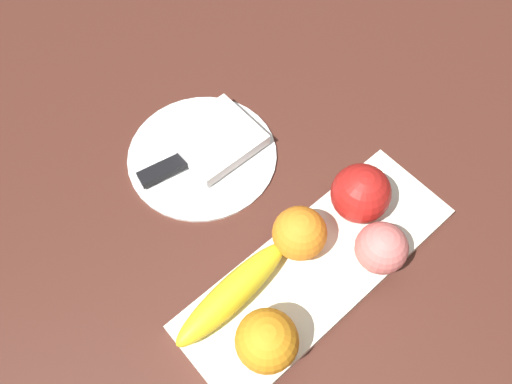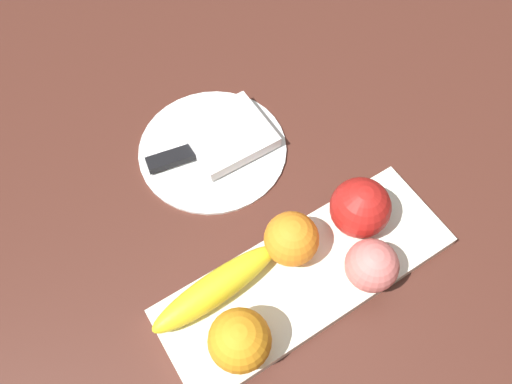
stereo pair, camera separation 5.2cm
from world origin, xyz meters
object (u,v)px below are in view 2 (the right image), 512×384
fruit_tray (306,276)px  dinner_plate (213,148)px  apple (360,208)px  knife (187,154)px  orange_near_apple (294,237)px  banana (216,288)px  peach (372,266)px  folded_napkin (228,134)px  orange_near_banana (240,340)px

fruit_tray → dinner_plate: fruit_tray is taller
apple → knife: (-0.14, 0.22, -0.05)m
fruit_tray → orange_near_apple: (0.00, 0.04, 0.05)m
banana → orange_near_apple: size_ratio=2.56×
banana → dinner_plate: 0.24m
fruit_tray → peach: size_ratio=5.93×
orange_near_apple → knife: (-0.04, 0.21, -0.04)m
fruit_tray → knife: bearing=99.2°
banana → folded_napkin: bearing=-128.0°
orange_near_apple → banana: bearing=179.7°
fruit_tray → apple: size_ratio=4.97×
banana → folded_napkin: banana is taller
banana → apple: bearing=172.4°
orange_near_apple → orange_near_banana: orange_near_banana is taller
banana → knife: size_ratio=0.99×
apple → orange_near_banana: size_ratio=1.08×
fruit_tray → folded_napkin: (0.03, 0.24, 0.01)m
fruit_tray → orange_near_apple: size_ratio=5.63×
apple → dinner_plate: bearing=114.1°
peach → orange_near_apple: bearing=125.9°
knife → dinner_plate: bearing=3.4°
orange_near_apple → knife: bearing=101.8°
fruit_tray → folded_napkin: 0.25m
folded_napkin → knife: (-0.07, 0.01, -0.00)m
peach → knife: 0.31m
apple → orange_near_apple: (-0.09, 0.01, -0.00)m
dinner_plate → peach: bearing=-77.7°
peach → banana: bearing=154.7°
banana → orange_near_banana: orange_near_banana is taller
apple → orange_near_apple: 0.10m
fruit_tray → banana: size_ratio=2.20×
orange_near_banana → folded_napkin: 0.32m
folded_napkin → orange_near_apple: bearing=-96.7°
apple → peach: (-0.04, -0.07, -0.01)m
peach → apple: bearing=62.9°
banana → orange_near_banana: bearing=78.1°
peach → folded_napkin: peach is taller
orange_near_apple → orange_near_banana: (-0.12, -0.07, 0.00)m
banana → knife: (0.07, 0.21, -0.03)m
orange_near_apple → folded_napkin: 0.21m
dinner_plate → knife: (-0.04, 0.01, 0.01)m
apple → knife: size_ratio=0.44×
orange_near_banana → knife: orange_near_banana is taller
knife → orange_near_apple: bearing=-67.5°
apple → orange_near_apple: apple is taller
peach → orange_near_banana: bearing=177.2°
banana → dinner_plate: size_ratio=0.80×
folded_napkin → dinner_plate: bearing=180.0°
fruit_tray → orange_near_banana: (-0.12, -0.03, 0.05)m
orange_near_apple → peach: bearing=-54.1°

